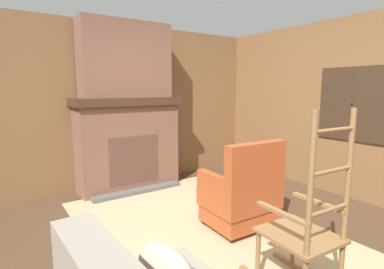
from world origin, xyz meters
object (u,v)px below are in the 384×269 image
(armchair, at_px, (242,196))
(oil_lamp_vase, at_px, (102,91))
(rocking_chair, at_px, (305,237))
(firewood_stack, at_px, (228,183))
(storage_case, at_px, (152,93))

(armchair, relative_size, oil_lamp_vase, 3.65)
(rocking_chair, bearing_deg, oil_lamp_vase, 12.36)
(firewood_stack, height_order, oil_lamp_vase, oil_lamp_vase)
(oil_lamp_vase, height_order, storage_case, oil_lamp_vase)
(firewood_stack, height_order, storage_case, storage_case)
(rocking_chair, xyz_separation_m, firewood_stack, (-2.11, 1.15, -0.38))
(armchair, height_order, firewood_stack, armchair)
(firewood_stack, bearing_deg, storage_case, -135.15)
(rocking_chair, distance_m, oil_lamp_vase, 3.15)
(armchair, relative_size, rocking_chair, 0.71)
(armchair, bearing_deg, rocking_chair, 162.94)
(rocking_chair, distance_m, storage_case, 3.12)
(rocking_chair, xyz_separation_m, oil_lamp_vase, (-2.96, -0.45, 1.00))
(firewood_stack, bearing_deg, oil_lamp_vase, -117.78)
(rocking_chair, bearing_deg, storage_case, -2.29)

